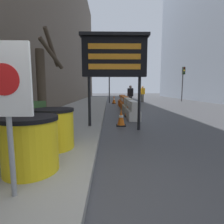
{
  "coord_description": "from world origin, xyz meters",
  "views": [
    {
      "loc": [
        0.27,
        -1.98,
        1.42
      ],
      "look_at": [
        0.41,
        5.8,
        0.41
      ],
      "focal_mm": 28.0,
      "sensor_mm": 36.0,
      "label": 1
    }
  ],
  "objects_px": {
    "message_board": "(114,57)",
    "traffic_cone_mid": "(128,110)",
    "warning_sign": "(6,92)",
    "traffic_cone_far": "(114,100)",
    "jersey_barrier_orange_far": "(122,101)",
    "traffic_light_near_curb": "(109,72)",
    "barrel_drum_middle": "(54,128)",
    "traffic_cone_near": "(121,118)",
    "pedestrian_worker": "(142,93)",
    "pedestrian_passerby": "(130,94)",
    "jersey_barrier_white": "(132,111)",
    "jersey_barrier_orange_near": "(125,103)",
    "barrel_drum_foreground": "(30,144)",
    "jersey_barrier_cream": "(128,106)",
    "traffic_light_far_side": "(183,77)"
  },
  "relations": [
    {
      "from": "message_board",
      "to": "traffic_cone_mid",
      "type": "relative_size",
      "value": 4.44
    },
    {
      "from": "barrel_drum_foreground",
      "to": "jersey_barrier_white",
      "type": "relative_size",
      "value": 0.45
    },
    {
      "from": "traffic_cone_far",
      "to": "pedestrian_worker",
      "type": "distance_m",
      "value": 3.85
    },
    {
      "from": "pedestrian_passerby",
      "to": "barrel_drum_foreground",
      "type": "bearing_deg",
      "value": -85.62
    },
    {
      "from": "jersey_barrier_orange_far",
      "to": "traffic_light_near_curb",
      "type": "height_order",
      "value": "traffic_light_near_curb"
    },
    {
      "from": "traffic_light_far_side",
      "to": "jersey_barrier_white",
      "type": "bearing_deg",
      "value": -122.04
    },
    {
      "from": "traffic_cone_near",
      "to": "pedestrian_worker",
      "type": "relative_size",
      "value": 0.37
    },
    {
      "from": "barrel_drum_foreground",
      "to": "traffic_cone_far",
      "type": "height_order",
      "value": "barrel_drum_foreground"
    },
    {
      "from": "message_board",
      "to": "traffic_cone_mid",
      "type": "distance_m",
      "value": 3.75
    },
    {
      "from": "pedestrian_worker",
      "to": "jersey_barrier_white",
      "type": "bearing_deg",
      "value": -132.91
    },
    {
      "from": "traffic_cone_far",
      "to": "traffic_light_far_side",
      "type": "xyz_separation_m",
      "value": [
        8.06,
        3.01,
        2.48
      ]
    },
    {
      "from": "jersey_barrier_cream",
      "to": "jersey_barrier_white",
      "type": "bearing_deg",
      "value": -90.0
    },
    {
      "from": "warning_sign",
      "to": "traffic_cone_far",
      "type": "height_order",
      "value": "warning_sign"
    },
    {
      "from": "barrel_drum_middle",
      "to": "warning_sign",
      "type": "relative_size",
      "value": 0.48
    },
    {
      "from": "jersey_barrier_orange_near",
      "to": "jersey_barrier_orange_far",
      "type": "bearing_deg",
      "value": 90.0
    },
    {
      "from": "message_board",
      "to": "pedestrian_worker",
      "type": "distance_m",
      "value": 13.82
    },
    {
      "from": "jersey_barrier_cream",
      "to": "traffic_cone_near",
      "type": "relative_size",
      "value": 3.08
    },
    {
      "from": "message_board",
      "to": "traffic_cone_near",
      "type": "xyz_separation_m",
      "value": [
        0.28,
        0.68,
        -2.16
      ]
    },
    {
      "from": "traffic_light_near_curb",
      "to": "jersey_barrier_white",
      "type": "bearing_deg",
      "value": -83.66
    },
    {
      "from": "pedestrian_passerby",
      "to": "message_board",
      "type": "bearing_deg",
      "value": -82.07
    },
    {
      "from": "message_board",
      "to": "traffic_cone_far",
      "type": "bearing_deg",
      "value": 88.41
    },
    {
      "from": "traffic_cone_far",
      "to": "traffic_light_near_curb",
      "type": "distance_m",
      "value": 3.02
    },
    {
      "from": "jersey_barrier_orange_near",
      "to": "traffic_light_far_side",
      "type": "relative_size",
      "value": 0.49
    },
    {
      "from": "warning_sign",
      "to": "traffic_cone_mid",
      "type": "xyz_separation_m",
      "value": [
        2.15,
        7.03,
        -1.03
      ]
    },
    {
      "from": "warning_sign",
      "to": "traffic_cone_far",
      "type": "xyz_separation_m",
      "value": [
        1.65,
        15.32,
        -1.0
      ]
    },
    {
      "from": "jersey_barrier_cream",
      "to": "traffic_cone_far",
      "type": "relative_size",
      "value": 2.54
    },
    {
      "from": "barrel_drum_middle",
      "to": "barrel_drum_foreground",
      "type": "bearing_deg",
      "value": -91.66
    },
    {
      "from": "traffic_cone_mid",
      "to": "traffic_light_near_curb",
      "type": "xyz_separation_m",
      "value": [
        -0.96,
        9.39,
        2.81
      ]
    },
    {
      "from": "barrel_drum_middle",
      "to": "message_board",
      "type": "height_order",
      "value": "message_board"
    },
    {
      "from": "barrel_drum_foreground",
      "to": "traffic_light_far_side",
      "type": "xyz_separation_m",
      "value": [
        9.78,
        17.66,
        2.29
      ]
    },
    {
      "from": "jersey_barrier_white",
      "to": "pedestrian_passerby",
      "type": "xyz_separation_m",
      "value": [
        0.65,
        6.14,
        0.64
      ]
    },
    {
      "from": "barrel_drum_foreground",
      "to": "pedestrian_worker",
      "type": "bearing_deg",
      "value": 73.53
    },
    {
      "from": "traffic_cone_mid",
      "to": "pedestrian_passerby",
      "type": "xyz_separation_m",
      "value": [
        0.79,
        5.59,
        0.67
      ]
    },
    {
      "from": "barrel_drum_middle",
      "to": "pedestrian_passerby",
      "type": "distance_m",
      "value": 11.28
    },
    {
      "from": "message_board",
      "to": "traffic_light_far_side",
      "type": "height_order",
      "value": "traffic_light_far_side"
    },
    {
      "from": "traffic_light_far_side",
      "to": "traffic_cone_far",
      "type": "bearing_deg",
      "value": -159.52
    },
    {
      "from": "traffic_cone_near",
      "to": "traffic_cone_mid",
      "type": "relative_size",
      "value": 0.9
    },
    {
      "from": "warning_sign",
      "to": "pedestrian_worker",
      "type": "height_order",
      "value": "warning_sign"
    },
    {
      "from": "barrel_drum_middle",
      "to": "pedestrian_worker",
      "type": "distance_m",
      "value": 16.35
    },
    {
      "from": "jersey_barrier_white",
      "to": "pedestrian_passerby",
      "type": "bearing_deg",
      "value": 83.98
    },
    {
      "from": "traffic_cone_near",
      "to": "barrel_drum_middle",
      "type": "bearing_deg",
      "value": -119.12
    },
    {
      "from": "jersey_barrier_cream",
      "to": "traffic_cone_far",
      "type": "distance_m",
      "value": 6.75
    },
    {
      "from": "traffic_cone_near",
      "to": "pedestrian_worker",
      "type": "bearing_deg",
      "value": 75.61
    },
    {
      "from": "jersey_barrier_orange_far",
      "to": "barrel_drum_middle",
      "type": "bearing_deg",
      "value": -101.54
    },
    {
      "from": "traffic_cone_near",
      "to": "pedestrian_passerby",
      "type": "bearing_deg",
      "value": 80.51
    },
    {
      "from": "jersey_barrier_orange_far",
      "to": "pedestrian_worker",
      "type": "xyz_separation_m",
      "value": [
        2.57,
        4.17,
        0.65
      ]
    },
    {
      "from": "barrel_drum_foreground",
      "to": "traffic_light_near_curb",
      "type": "distance_m",
      "value": 16.01
    },
    {
      "from": "warning_sign",
      "to": "jersey_barrier_orange_far",
      "type": "distance_m",
      "value": 13.4
    },
    {
      "from": "traffic_light_near_curb",
      "to": "jersey_barrier_cream",
      "type": "bearing_deg",
      "value": -81.96
    },
    {
      "from": "jersey_barrier_orange_far",
      "to": "traffic_cone_mid",
      "type": "relative_size",
      "value": 2.77
    }
  ]
}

